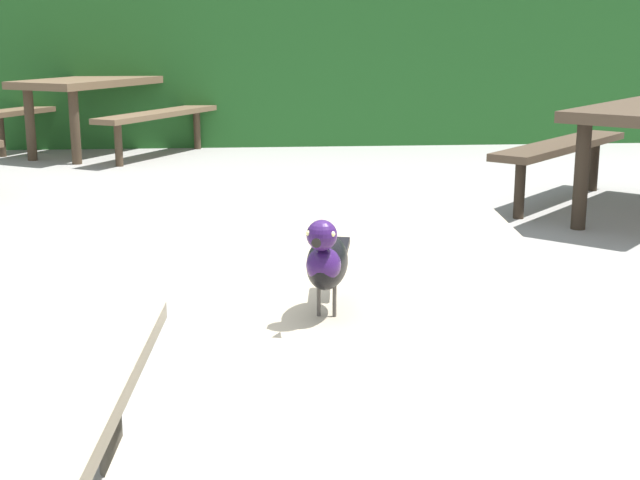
{
  "coord_description": "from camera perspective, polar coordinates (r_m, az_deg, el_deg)",
  "views": [
    {
      "loc": [
        -0.01,
        -1.83,
        1.24
      ],
      "look_at": [
        0.13,
        -0.19,
        0.84
      ],
      "focal_mm": 49.87,
      "sensor_mm": 36.0,
      "label": 1
    }
  ],
  "objects": [
    {
      "name": "hedge_wall",
      "position": [
        9.97,
        -4.95,
        11.45
      ],
      "size": [
        28.0,
        1.41,
        1.74
      ],
      "primitive_type": "cube",
      "color": "#235B23",
      "rests_on": "ground"
    },
    {
      "name": "picnic_table_foreground",
      "position": [
        1.81,
        3.85,
        -8.5
      ],
      "size": [
        1.79,
        1.85,
        0.74
      ],
      "color": "gray",
      "rests_on": "ground"
    },
    {
      "name": "bird_grackle",
      "position": [
        1.54,
        0.41,
        -1.3
      ],
      "size": [
        0.11,
        0.28,
        0.18
      ],
      "color": "black",
      "rests_on": "picnic_table_foreground"
    },
    {
      "name": "picnic_table_far_centre",
      "position": [
        9.12,
        -13.93,
        8.92
      ],
      "size": [
        2.31,
        2.32,
        0.74
      ],
      "color": "brown",
      "rests_on": "ground"
    }
  ]
}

